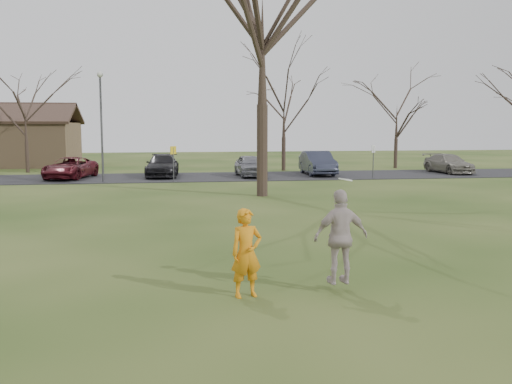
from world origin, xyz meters
TOP-DOWN VIEW (x-y plane):
  - ground at (0.00, 0.00)m, footprint 120.00×120.00m
  - parking_strip at (0.00, 25.00)m, footprint 62.00×6.50m
  - player_defender at (-0.84, -0.21)m, footprint 0.70×0.54m
  - car_2 at (-8.23, 25.06)m, footprint 3.13×5.00m
  - car_3 at (-2.66, 25.47)m, footprint 2.21×4.88m
  - car_4 at (2.85, 24.70)m, footprint 1.79×4.11m
  - car_5 at (7.40, 25.25)m, footprint 1.77×4.74m
  - car_7 at (16.64, 25.27)m, footprint 2.18×4.54m
  - catching_play at (1.01, -0.19)m, footprint 1.12×0.54m
  - lamp_post at (-6.00, 22.50)m, footprint 0.34×0.34m
  - sign_yellow at (-2.00, 22.00)m, footprint 0.35×0.35m
  - sign_white at (10.00, 22.00)m, footprint 0.35×0.35m
  - big_tree at (2.00, 15.00)m, footprint 9.00×9.00m
  - small_tree_row at (4.38, 30.06)m, footprint 55.00×5.90m

SIDE VIEW (x-z plane):
  - ground at x=0.00m, z-range 0.00..0.00m
  - parking_strip at x=0.00m, z-range 0.00..0.04m
  - car_7 at x=16.64m, z-range 0.04..1.31m
  - car_2 at x=-8.23m, z-range 0.04..1.33m
  - car_4 at x=2.85m, z-range 0.04..1.42m
  - car_3 at x=-2.66m, z-range 0.04..1.43m
  - car_5 at x=7.40m, z-range 0.04..1.59m
  - player_defender at x=-0.84m, z-range 0.00..1.69m
  - catching_play at x=1.01m, z-range 0.06..2.14m
  - sign_yellow at x=-2.00m, z-range 0.41..2.49m
  - sign_white at x=10.00m, z-range 0.41..2.49m
  - small_tree_row at x=4.38m, z-range -0.36..8.14m
  - lamp_post at x=-6.00m, z-range 0.83..7.10m
  - big_tree at x=2.00m, z-range 0.00..14.00m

